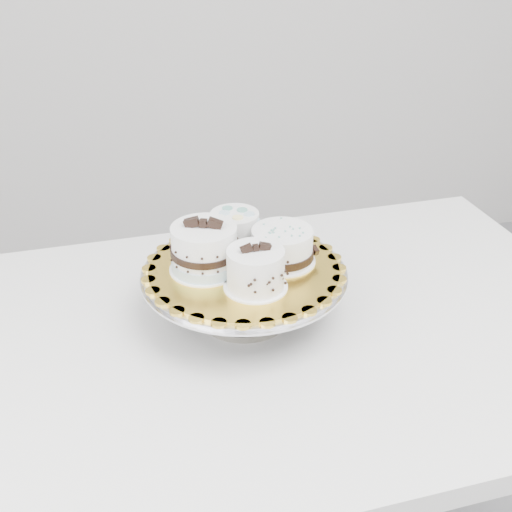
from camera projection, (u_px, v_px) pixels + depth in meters
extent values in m
cube|color=silver|center=(281.00, 334.00, 1.14)|extent=(1.24, 0.85, 0.04)
cube|color=silver|center=(7.00, 414.00, 1.50)|extent=(0.05, 0.05, 0.71)
cube|color=silver|center=(432.00, 337.00, 1.75)|extent=(0.05, 0.05, 0.71)
cylinder|color=gray|center=(245.00, 313.00, 1.16)|extent=(0.16, 0.16, 0.01)
cylinder|color=gray|center=(244.00, 295.00, 1.14)|extent=(0.11, 0.11, 0.09)
cylinder|color=silver|center=(244.00, 272.00, 1.11)|extent=(0.35, 0.35, 0.01)
cylinder|color=silver|center=(244.00, 273.00, 1.11)|extent=(0.36, 0.36, 0.00)
cylinder|color=gold|center=(244.00, 268.00, 1.11)|extent=(0.41, 0.41, 0.00)
cylinder|color=white|center=(256.00, 286.00, 1.05)|extent=(0.11, 0.11, 0.00)
cylinder|color=white|center=(256.00, 268.00, 1.03)|extent=(0.10, 0.10, 0.07)
cylinder|color=white|center=(205.00, 268.00, 1.10)|extent=(0.12, 0.12, 0.00)
cylinder|color=white|center=(204.00, 248.00, 1.08)|extent=(0.14, 0.14, 0.08)
cylinder|color=#ADCCDB|center=(205.00, 263.00, 1.10)|extent=(0.12, 0.12, 0.02)
cylinder|color=black|center=(205.00, 250.00, 1.08)|extent=(0.12, 0.12, 0.01)
cylinder|color=white|center=(235.00, 244.00, 1.18)|extent=(0.10, 0.10, 0.00)
cylinder|color=white|center=(235.00, 229.00, 1.16)|extent=(0.11, 0.11, 0.06)
cylinder|color=white|center=(282.00, 260.00, 1.13)|extent=(0.12, 0.12, 0.00)
cylinder|color=white|center=(282.00, 245.00, 1.11)|extent=(0.13, 0.13, 0.06)
cylinder|color=black|center=(282.00, 253.00, 1.12)|extent=(0.11, 0.11, 0.01)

